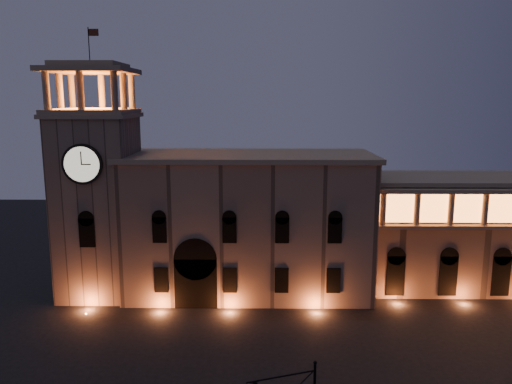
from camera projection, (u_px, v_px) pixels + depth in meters
government_building at (248, 224)px, 62.74m from camera, size 30.80×12.80×17.60m
clock_tower at (98, 196)px, 61.29m from camera, size 9.80×9.80×32.40m
colonnade_wing at (510, 231)px, 64.65m from camera, size 40.60×11.50×14.50m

